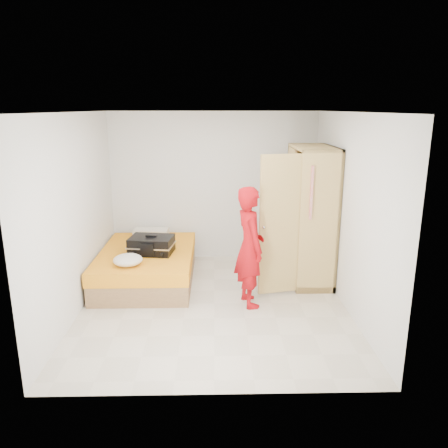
{
  "coord_description": "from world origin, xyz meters",
  "views": [
    {
      "loc": [
        0.01,
        -5.61,
        2.65
      ],
      "look_at": [
        0.15,
        0.57,
        1.0
      ],
      "focal_mm": 35.0,
      "sensor_mm": 36.0,
      "label": 1
    }
  ],
  "objects_px": {
    "bed": "(147,265)",
    "wardrobe": "(308,219)",
    "person": "(250,247)",
    "suitcase": "(151,245)",
    "round_cushion": "(128,260)"
  },
  "relations": [
    {
      "from": "bed",
      "to": "round_cushion",
      "type": "xyz_separation_m",
      "value": [
        -0.16,
        -0.65,
        0.33
      ]
    },
    {
      "from": "suitcase",
      "to": "round_cushion",
      "type": "height_order",
      "value": "suitcase"
    },
    {
      "from": "wardrobe",
      "to": "suitcase",
      "type": "distance_m",
      "value": 2.44
    },
    {
      "from": "round_cushion",
      "to": "bed",
      "type": "bearing_deg",
      "value": 75.91
    },
    {
      "from": "bed",
      "to": "wardrobe",
      "type": "xyz_separation_m",
      "value": [
        2.5,
        -0.02,
        0.75
      ]
    },
    {
      "from": "wardrobe",
      "to": "person",
      "type": "bearing_deg",
      "value": -138.73
    },
    {
      "from": "bed",
      "to": "suitcase",
      "type": "height_order",
      "value": "suitcase"
    },
    {
      "from": "person",
      "to": "suitcase",
      "type": "relative_size",
      "value": 2.31
    },
    {
      "from": "wardrobe",
      "to": "round_cushion",
      "type": "xyz_separation_m",
      "value": [
        -2.67,
        -0.63,
        -0.42
      ]
    },
    {
      "from": "bed",
      "to": "person",
      "type": "distance_m",
      "value": 1.86
    },
    {
      "from": "wardrobe",
      "to": "bed",
      "type": "bearing_deg",
      "value": 179.53
    },
    {
      "from": "bed",
      "to": "person",
      "type": "relative_size",
      "value": 1.22
    },
    {
      "from": "bed",
      "to": "wardrobe",
      "type": "relative_size",
      "value": 0.96
    },
    {
      "from": "bed",
      "to": "round_cushion",
      "type": "relative_size",
      "value": 4.91
    },
    {
      "from": "round_cushion",
      "to": "person",
      "type": "bearing_deg",
      "value": -7.28
    }
  ]
}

